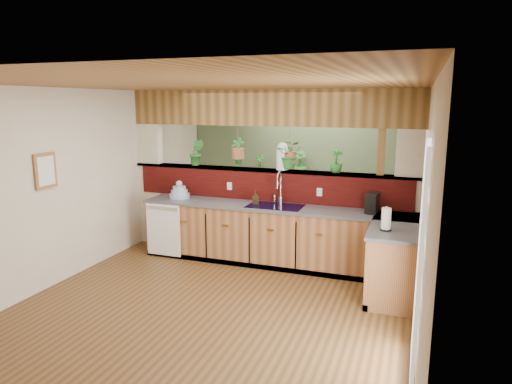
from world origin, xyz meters
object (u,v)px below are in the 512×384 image
(faucet, at_px, (279,186))
(shelving_console, at_px, (280,199))
(coffee_maker, at_px, (372,204))
(paper_towel, at_px, (386,220))
(dish_stack, at_px, (179,193))
(glass_jar, at_px, (282,156))
(soap_dispenser, at_px, (256,197))

(faucet, distance_m, shelving_console, 2.31)
(coffee_maker, xyz_separation_m, paper_towel, (0.24, -0.84, 0.00))
(dish_stack, relative_size, coffee_maker, 1.16)
(shelving_console, bearing_deg, glass_jar, -51.68)
(paper_towel, xyz_separation_m, glass_jar, (-1.64, 1.17, 0.57))
(glass_jar, bearing_deg, shelving_console, 107.45)
(faucet, relative_size, coffee_maker, 1.80)
(paper_towel, distance_m, glass_jar, 2.09)
(glass_jar, bearing_deg, dish_stack, -167.86)
(dish_stack, relative_size, soap_dispenser, 1.56)
(soap_dispenser, bearing_deg, glass_jar, 47.66)
(soap_dispenser, bearing_deg, paper_towel, -22.91)
(dish_stack, height_order, soap_dispenser, dish_stack)
(coffee_maker, bearing_deg, dish_stack, -170.49)
(faucet, relative_size, paper_towel, 1.72)
(faucet, bearing_deg, soap_dispenser, -160.69)
(faucet, distance_m, coffee_maker, 1.39)
(paper_towel, xyz_separation_m, shelving_console, (-2.24, 3.07, -0.53))
(glass_jar, bearing_deg, paper_towel, -35.34)
(faucet, bearing_deg, paper_towel, -30.21)
(coffee_maker, bearing_deg, paper_towel, -64.57)
(dish_stack, xyz_separation_m, coffee_maker, (3.01, 0.02, 0.04))
(coffee_maker, relative_size, paper_towel, 0.95)
(coffee_maker, bearing_deg, faucet, -175.20)
(soap_dispenser, xyz_separation_m, glass_jar, (0.31, 0.34, 0.59))
(coffee_maker, height_order, paper_towel, paper_towel)
(dish_stack, distance_m, glass_jar, 1.75)
(faucet, height_order, dish_stack, faucet)
(dish_stack, height_order, coffee_maker, dish_stack)
(faucet, relative_size, shelving_console, 0.34)
(coffee_maker, height_order, glass_jar, glass_jar)
(glass_jar, bearing_deg, soap_dispenser, -132.34)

